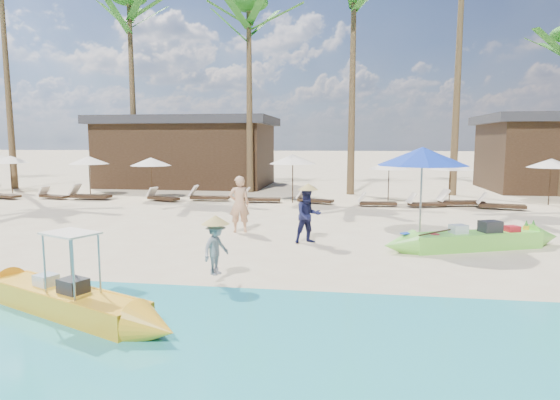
# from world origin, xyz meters

# --- Properties ---
(ground) EXTENTS (240.00, 240.00, 0.00)m
(ground) POSITION_xyz_m (0.00, 0.00, 0.00)
(ground) COLOR beige
(ground) RESTS_ON ground
(wet_sand_strip) EXTENTS (240.00, 4.50, 0.01)m
(wet_sand_strip) POSITION_xyz_m (0.00, -5.00, 0.00)
(wet_sand_strip) COLOR tan
(wet_sand_strip) RESTS_ON ground
(green_canoe) EXTENTS (5.49, 2.42, 0.73)m
(green_canoe) POSITION_xyz_m (5.33, 1.66, 0.25)
(green_canoe) COLOR #6ED641
(green_canoe) RESTS_ON ground
(yellow_canoe) EXTENTS (5.06, 2.43, 1.39)m
(yellow_canoe) POSITION_xyz_m (-2.56, -4.20, 0.23)
(yellow_canoe) COLOR yellow
(yellow_canoe) RESTS_ON ground
(tourist) EXTENTS (0.75, 0.62, 1.76)m
(tourist) POSITION_xyz_m (-1.32, 2.99, 0.88)
(tourist) COLOR tan
(tourist) RESTS_ON ground
(vendor_green) EXTENTS (0.93, 0.85, 1.55)m
(vendor_green) POSITION_xyz_m (0.92, 1.74, 0.78)
(vendor_green) COLOR #16193E
(vendor_green) RESTS_ON ground
(vendor_yellow) EXTENTS (0.64, 0.80, 1.08)m
(vendor_yellow) POSITION_xyz_m (-0.57, -2.23, 0.72)
(vendor_yellow) COLOR gray
(vendor_yellow) RESTS_ON ground
(blue_umbrella) EXTENTS (2.48, 2.48, 2.67)m
(blue_umbrella) POSITION_xyz_m (4.01, 2.21, 2.41)
(blue_umbrella) COLOR #99999E
(blue_umbrella) RESTS_ON ground
(resort_parasol_2) EXTENTS (1.97, 1.97, 2.03)m
(resort_parasol_2) POSITION_xyz_m (-15.98, 11.79, 1.83)
(resort_parasol_2) COLOR #342215
(resort_parasol_2) RESTS_ON ground
(lounger_2_left) EXTENTS (1.91, 1.03, 0.62)m
(lounger_2_left) POSITION_xyz_m (-14.77, 9.55, 0.21)
(lounger_2_left) COLOR #342215
(lounger_2_left) RESTS_ON ground
(resort_parasol_3) EXTENTS (1.99, 1.99, 2.05)m
(resort_parasol_3) POSITION_xyz_m (-11.02, 11.08, 1.85)
(resort_parasol_3) COLOR #342215
(resort_parasol_3) RESTS_ON ground
(lounger_3_left) EXTENTS (1.70, 0.87, 0.55)m
(lounger_3_left) POSITION_xyz_m (-12.27, 9.82, 0.18)
(lounger_3_left) COLOR #342215
(lounger_3_left) RESTS_ON ground
(lounger_3_right) EXTENTS (2.01, 0.65, 0.68)m
(lounger_3_right) POSITION_xyz_m (-10.41, 9.83, 0.23)
(lounger_3_right) COLOR #342215
(lounger_3_right) RESTS_ON ground
(resort_parasol_4) EXTENTS (1.96, 1.96, 2.02)m
(resort_parasol_4) POSITION_xyz_m (-7.45, 10.49, 1.82)
(resort_parasol_4) COLOR #342215
(resort_parasol_4) RESTS_ON ground
(lounger_4_left) EXTENTS (1.73, 1.03, 0.56)m
(lounger_4_left) POSITION_xyz_m (-6.68, 9.78, 0.19)
(lounger_4_left) COLOR #342215
(lounger_4_left) RESTS_ON ground
(lounger_4_right) EXTENTS (1.93, 0.67, 0.65)m
(lounger_4_right) POSITION_xyz_m (-4.59, 10.21, 0.22)
(lounger_4_right) COLOR #342215
(lounger_4_right) RESTS_ON ground
(resort_parasol_5) EXTENTS (2.16, 2.16, 2.22)m
(resort_parasol_5) POSITION_xyz_m (-0.49, 10.05, 2.00)
(resort_parasol_5) COLOR #342215
(resort_parasol_5) RESTS_ON ground
(lounger_5_left) EXTENTS (1.83, 0.67, 0.61)m
(lounger_5_left) POSITION_xyz_m (-2.03, 9.95, 0.20)
(lounger_5_left) COLOR #342215
(lounger_5_left) RESTS_ON ground
(resort_parasol_6) EXTENTS (1.86, 1.86, 1.91)m
(resort_parasol_6) POSITION_xyz_m (3.85, 10.74, 1.73)
(resort_parasol_6) COLOR #342215
(resort_parasol_6) RESTS_ON ground
(lounger_6_left) EXTENTS (1.76, 0.97, 0.57)m
(lounger_6_left) POSITION_xyz_m (0.45, 10.00, 0.19)
(lounger_6_left) COLOR #342215
(lounger_6_left) RESTS_ON ground
(lounger_6_right) EXTENTS (1.67, 0.59, 0.56)m
(lounger_6_right) POSITION_xyz_m (3.19, 9.42, 0.19)
(lounger_6_right) COLOR #342215
(lounger_6_right) RESTS_ON ground
(resort_parasol_7) EXTENTS (1.90, 1.90, 1.95)m
(resort_parasol_7) POSITION_xyz_m (6.46, 10.32, 1.76)
(resort_parasol_7) COLOR #342215
(resort_parasol_7) RESTS_ON ground
(lounger_7_left) EXTENTS (1.70, 0.88, 0.55)m
(lounger_7_left) POSITION_xyz_m (5.26, 9.46, 0.18)
(lounger_7_left) COLOR #342215
(lounger_7_left) RESTS_ON ground
(lounger_7_right) EXTENTS (2.05, 1.00, 0.67)m
(lounger_7_right) POSITION_xyz_m (6.76, 9.97, 0.22)
(lounger_7_right) COLOR #342215
(lounger_7_right) RESTS_ON ground
(resort_parasol_8) EXTENTS (2.00, 2.00, 2.06)m
(resort_parasol_8) POSITION_xyz_m (10.82, 10.96, 1.86)
(resort_parasol_8) COLOR #342215
(resort_parasol_8) RESTS_ON ground
(lounger_8_left) EXTENTS (1.96, 0.93, 0.64)m
(lounger_8_left) POSITION_xyz_m (8.21, 9.26, 0.21)
(lounger_8_left) COLOR #342215
(lounger_8_left) RESTS_ON ground
(palm_2) EXTENTS (2.08, 2.08, 11.33)m
(palm_2) POSITION_xyz_m (-10.45, 15.08, 9.18)
(palm_2) COLOR brown
(palm_2) RESTS_ON ground
(palm_3) EXTENTS (2.08, 2.08, 10.52)m
(palm_3) POSITION_xyz_m (-3.36, 14.27, 8.58)
(palm_3) COLOR brown
(palm_3) RESTS_ON ground
(palm_4) EXTENTS (2.08, 2.08, 11.70)m
(palm_4) POSITION_xyz_m (2.15, 14.01, 9.45)
(palm_4) COLOR brown
(palm_4) RESTS_ON ground
(pavilion_west) EXTENTS (10.80, 6.60, 4.30)m
(pavilion_west) POSITION_xyz_m (-8.00, 17.50, 2.19)
(pavilion_west) COLOR #342215
(pavilion_west) RESTS_ON ground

